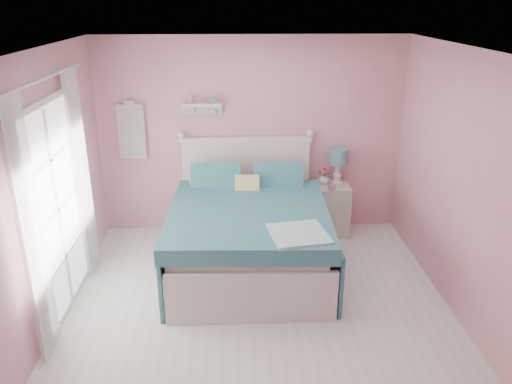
{
  "coord_description": "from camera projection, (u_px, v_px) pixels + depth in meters",
  "views": [
    {
      "loc": [
        -0.2,
        -4.15,
        3.02
      ],
      "look_at": [
        0.02,
        1.2,
        0.93
      ],
      "focal_mm": 35.0,
      "sensor_mm": 36.0,
      "label": 1
    }
  ],
  "objects": [
    {
      "name": "room_shell",
      "position": [
        260.0,
        172.0,
        4.4
      ],
      "size": [
        4.5,
        4.5,
        4.5
      ],
      "color": "#CA8085",
      "rests_on": "floor"
    },
    {
      "name": "table_lamp",
      "position": [
        338.0,
        159.0,
        6.6
      ],
      "size": [
        0.24,
        0.24,
        0.48
      ],
      "color": "white",
      "rests_on": "nightstand"
    },
    {
      "name": "curtain_near",
      "position": [
        31.0,
        234.0,
        4.15
      ],
      "size": [
        0.04,
        0.4,
        2.32
      ],
      "primitive_type": "cube",
      "color": "white",
      "rests_on": "floor"
    },
    {
      "name": "vase",
      "position": [
        324.0,
        178.0,
        6.64
      ],
      "size": [
        0.18,
        0.18,
        0.15
      ],
      "primitive_type": "imported",
      "rotation": [
        0.0,
        0.0,
        0.35
      ],
      "color": "silver",
      "rests_on": "nightstand"
    },
    {
      "name": "teacup",
      "position": [
        332.0,
        187.0,
        6.44
      ],
      "size": [
        0.12,
        0.12,
        0.08
      ],
      "primitive_type": "imported",
      "rotation": [
        0.0,
        0.0,
        -0.19
      ],
      "color": "#CF8A97",
      "rests_on": "nightstand"
    },
    {
      "name": "nightstand",
      "position": [
        330.0,
        209.0,
        6.74
      ],
      "size": [
        0.48,
        0.47,
        0.69
      ],
      "color": "beige",
      "rests_on": "floor"
    },
    {
      "name": "french_door",
      "position": [
        57.0,
        211.0,
        4.88
      ],
      "size": [
        0.04,
        1.32,
        2.16
      ],
      "color": "silver",
      "rests_on": "floor"
    },
    {
      "name": "hanging_dress",
      "position": [
        132.0,
        132.0,
        6.43
      ],
      "size": [
        0.34,
        0.03,
        0.72
      ],
      "primitive_type": "cube",
      "color": "white",
      "rests_on": "room_shell"
    },
    {
      "name": "bed",
      "position": [
        248.0,
        234.0,
        5.86
      ],
      "size": [
        1.83,
        2.28,
        1.31
      ],
      "rotation": [
        0.0,
        0.0,
        -0.03
      ],
      "color": "silver",
      "rests_on": "floor"
    },
    {
      "name": "wall_shelf",
      "position": [
        202.0,
        106.0,
        6.36
      ],
      "size": [
        0.5,
        0.15,
        0.25
      ],
      "color": "silver",
      "rests_on": "room_shell"
    },
    {
      "name": "roses",
      "position": [
        324.0,
        170.0,
        6.6
      ],
      "size": [
        0.14,
        0.11,
        0.12
      ],
      "color": "#CA4576",
      "rests_on": "vase"
    },
    {
      "name": "curtain_far",
      "position": [
        82.0,
        175.0,
        5.53
      ],
      "size": [
        0.04,
        0.4,
        2.32
      ],
      "primitive_type": "cube",
      "color": "white",
      "rests_on": "floor"
    },
    {
      "name": "floor",
      "position": [
        259.0,
        322.0,
        4.97
      ],
      "size": [
        4.5,
        4.5,
        0.0
      ],
      "primitive_type": "plane",
      "color": "silver",
      "rests_on": "ground"
    }
  ]
}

